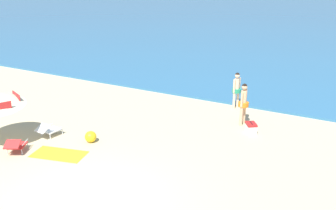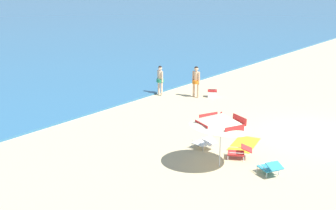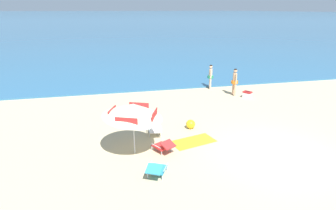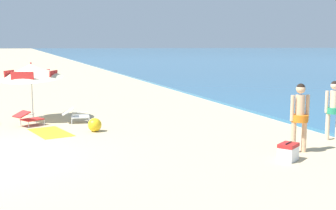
% 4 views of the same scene
% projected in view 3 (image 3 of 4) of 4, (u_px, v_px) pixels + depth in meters
% --- Properties ---
extents(ground_plane, '(800.00, 800.00, 0.00)m').
position_uv_depth(ground_plane, '(276.00, 155.00, 10.36)').
color(ground_plane, tan).
extents(ocean_water, '(800.00, 800.00, 0.10)m').
position_uv_depth(ocean_water, '(106.00, 13.00, 387.39)').
color(ocean_water, '#2D668E').
rests_on(ocean_water, ground).
extents(beach_umbrella_striped_main, '(3.03, 3.02, 2.10)m').
position_uv_depth(beach_umbrella_striped_main, '(133.00, 110.00, 9.91)').
color(beach_umbrella_striped_main, silver).
rests_on(beach_umbrella_striped_main, ground).
extents(lounge_chair_under_umbrella, '(0.89, 1.01, 0.51)m').
position_uv_depth(lounge_chair_under_umbrella, '(164.00, 146.00, 10.46)').
color(lounge_chair_under_umbrella, red).
rests_on(lounge_chair_under_umbrella, ground).
extents(lounge_chair_beside_umbrella, '(0.63, 0.94, 0.52)m').
position_uv_depth(lounge_chair_beside_umbrella, '(155.00, 130.00, 11.86)').
color(lounge_chair_beside_umbrella, white).
rests_on(lounge_chair_beside_umbrella, ground).
extents(lounge_chair_facing_sea, '(0.87, 1.01, 0.50)m').
position_uv_depth(lounge_chair_facing_sea, '(156.00, 169.00, 8.93)').
color(lounge_chair_facing_sea, teal).
rests_on(lounge_chair_facing_sea, ground).
extents(person_standing_near_shore, '(0.42, 0.51, 1.71)m').
position_uv_depth(person_standing_near_shore, '(235.00, 80.00, 17.19)').
color(person_standing_near_shore, '#D8A87F').
rests_on(person_standing_near_shore, ground).
extents(person_standing_beside, '(0.40, 0.48, 1.65)m').
position_uv_depth(person_standing_beside, '(211.00, 75.00, 18.64)').
color(person_standing_beside, beige).
rests_on(person_standing_beside, ground).
extents(cooler_box, '(0.57, 0.61, 0.43)m').
position_uv_depth(cooler_box, '(247.00, 95.00, 16.94)').
color(cooler_box, white).
rests_on(cooler_box, ground).
extents(beach_ball, '(0.42, 0.42, 0.42)m').
position_uv_depth(beach_ball, '(191.00, 124.00, 12.58)').
color(beach_ball, yellow).
rests_on(beach_ball, ground).
extents(beach_towel, '(1.97, 1.32, 0.01)m').
position_uv_depth(beach_towel, '(193.00, 141.00, 11.39)').
color(beach_towel, gold).
rests_on(beach_towel, ground).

